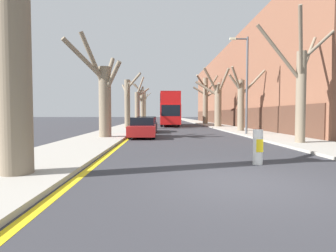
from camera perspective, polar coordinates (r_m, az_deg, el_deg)
ground_plane at (r=6.44m, az=15.77°, el=-11.76°), size 300.00×300.00×0.00m
sidewalk_left at (r=56.10m, az=-5.84°, el=0.99°), size 3.33×120.00×0.12m
sidewalk_right at (r=56.49m, az=5.95°, el=1.00°), size 3.33×120.00×0.12m
building_facade_right at (r=41.36m, az=18.61°, el=7.92°), size 10.08×49.35×11.11m
kerb_line_stripe at (r=56.00m, az=-3.95°, el=0.94°), size 0.24×120.00×0.01m
street_tree_left_0 at (r=7.65m, az=-30.81°, el=16.05°), size 3.70×1.93×7.25m
street_tree_left_1 at (r=17.49m, az=-13.86°, el=6.84°), size 3.28×4.53×6.56m
street_tree_left_2 at (r=28.42m, az=-8.75°, el=5.37°), size 2.46×3.91×5.92m
street_tree_left_3 at (r=40.63m, az=-6.57°, el=4.49°), size 2.21×1.95×7.53m
street_tree_left_4 at (r=51.26m, az=-5.71°, el=4.82°), size 3.06×2.71×8.19m
street_tree_left_5 at (r=63.61m, az=-5.00°, el=4.61°), size 2.74×3.68×7.72m
street_tree_right_0 at (r=15.32m, az=27.04°, el=7.95°), size 5.28×3.82×6.65m
street_tree_right_1 at (r=24.28m, az=15.64°, el=5.01°), size 3.27×1.38×5.70m
street_tree_right_2 at (r=32.23m, az=10.67°, el=5.30°), size 3.54×3.33×7.10m
street_tree_right_3 at (r=41.27m, az=8.19°, el=5.90°), size 4.16×2.43×7.50m
double_decker_bus at (r=36.61m, az=0.22°, el=3.95°), size 2.51×11.42×4.36m
parked_car_0 at (r=17.97m, az=-5.50°, el=-0.42°), size 1.76×4.12×1.37m
parked_car_1 at (r=23.42m, az=-4.66°, el=0.30°), size 1.85×4.42×1.39m
lamp_post at (r=20.60m, az=16.53°, el=9.50°), size 1.40×0.20×7.31m
traffic_bollard at (r=8.76m, az=18.97°, el=-4.33°), size 0.31×0.32×1.10m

